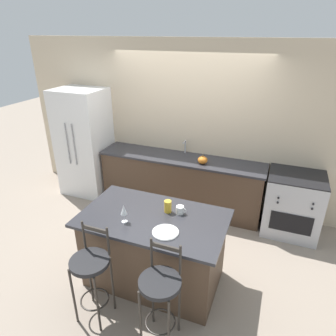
% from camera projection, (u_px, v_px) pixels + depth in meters
% --- Properties ---
extents(ground_plane, '(18.00, 18.00, 0.00)m').
position_uv_depth(ground_plane, '(173.00, 216.00, 4.95)').
color(ground_plane, gray).
extents(wall_back, '(6.00, 0.07, 2.70)m').
position_uv_depth(wall_back, '(188.00, 126.00, 4.92)').
color(wall_back, beige).
rests_on(wall_back, ground_plane).
extents(back_counter, '(2.72, 0.63, 0.91)m').
position_uv_depth(back_counter, '(181.00, 182.00, 5.05)').
color(back_counter, '#4C3828').
rests_on(back_counter, ground_plane).
extents(sink_faucet, '(0.02, 0.13, 0.22)m').
position_uv_depth(sink_faucet, '(185.00, 145.00, 4.96)').
color(sink_faucet, '#ADAFB5').
rests_on(sink_faucet, back_counter).
extents(kitchen_island, '(1.63, 0.96, 0.91)m').
position_uv_depth(kitchen_island, '(154.00, 249.00, 3.51)').
color(kitchen_island, '#4C3828').
rests_on(kitchen_island, ground_plane).
extents(refrigerator, '(0.83, 0.74, 1.90)m').
position_uv_depth(refrigerator, '(85.00, 143.00, 5.37)').
color(refrigerator, white).
rests_on(refrigerator, ground_plane).
extents(oven_range, '(0.77, 0.71, 0.93)m').
position_uv_depth(oven_range, '(293.00, 204.00, 4.40)').
color(oven_range, '#B7B7BC').
rests_on(oven_range, ground_plane).
extents(bar_stool_near, '(0.39, 0.39, 1.08)m').
position_uv_depth(bar_stool_near, '(91.00, 271.00, 2.98)').
color(bar_stool_near, '#332D28').
rests_on(bar_stool_near, ground_plane).
extents(bar_stool_far, '(0.39, 0.39, 1.08)m').
position_uv_depth(bar_stool_far, '(160.00, 292.00, 2.74)').
color(bar_stool_far, '#332D28').
rests_on(bar_stool_far, ground_plane).
extents(dinner_plate, '(0.28, 0.28, 0.02)m').
position_uv_depth(dinner_plate, '(166.00, 232.00, 3.06)').
color(dinner_plate, white).
rests_on(dinner_plate, kitchen_island).
extents(wine_glass, '(0.07, 0.07, 0.21)m').
position_uv_depth(wine_glass, '(124.00, 210.00, 3.17)').
color(wine_glass, white).
rests_on(wine_glass, kitchen_island).
extents(coffee_mug, '(0.12, 0.09, 0.09)m').
position_uv_depth(coffee_mug, '(180.00, 210.00, 3.37)').
color(coffee_mug, white).
rests_on(coffee_mug, kitchen_island).
extents(tumbler_cup, '(0.08, 0.08, 0.14)m').
position_uv_depth(tumbler_cup, '(168.00, 206.00, 3.39)').
color(tumbler_cup, gold).
rests_on(tumbler_cup, kitchen_island).
extents(pumpkin_decoration, '(0.15, 0.15, 0.14)m').
position_uv_depth(pumpkin_decoration, '(203.00, 160.00, 4.60)').
color(pumpkin_decoration, orange).
rests_on(pumpkin_decoration, back_counter).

